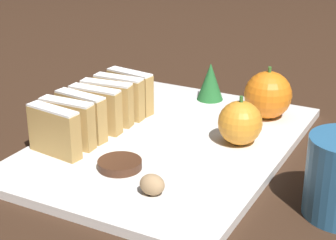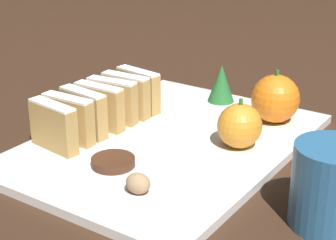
{
  "view_description": "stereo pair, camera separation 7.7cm",
  "coord_description": "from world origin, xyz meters",
  "px_view_note": "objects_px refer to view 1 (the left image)",
  "views": [
    {
      "loc": [
        0.34,
        -0.63,
        0.33
      ],
      "look_at": [
        0.0,
        0.0,
        0.04
      ],
      "focal_mm": 60.0,
      "sensor_mm": 36.0,
      "label": 1
    },
    {
      "loc": [
        0.4,
        -0.59,
        0.33
      ],
      "look_at": [
        0.0,
        0.0,
        0.04
      ],
      "focal_mm": 60.0,
      "sensor_mm": 36.0,
      "label": 2
    }
  ],
  "objects_px": {
    "walnut": "(152,185)",
    "orange_far": "(240,123)",
    "orange_near": "(268,95)",
    "chocolate_cookie": "(120,164)"
  },
  "relations": [
    {
      "from": "orange_near",
      "to": "chocolate_cookie",
      "type": "distance_m",
      "value": 0.28
    },
    {
      "from": "orange_far",
      "to": "orange_near",
      "type": "bearing_deg",
      "value": 88.98
    },
    {
      "from": "orange_near",
      "to": "orange_far",
      "type": "relative_size",
      "value": 1.17
    },
    {
      "from": "orange_far",
      "to": "chocolate_cookie",
      "type": "relative_size",
      "value": 1.24
    },
    {
      "from": "chocolate_cookie",
      "to": "orange_near",
      "type": "bearing_deg",
      "value": 66.91
    },
    {
      "from": "walnut",
      "to": "orange_far",
      "type": "bearing_deg",
      "value": 78.26
    },
    {
      "from": "orange_near",
      "to": "orange_far",
      "type": "height_order",
      "value": "orange_near"
    },
    {
      "from": "orange_near",
      "to": "walnut",
      "type": "height_order",
      "value": "orange_near"
    },
    {
      "from": "walnut",
      "to": "chocolate_cookie",
      "type": "xyz_separation_m",
      "value": [
        -0.07,
        0.04,
        -0.01
      ]
    },
    {
      "from": "orange_near",
      "to": "walnut",
      "type": "distance_m",
      "value": 0.29
    }
  ]
}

